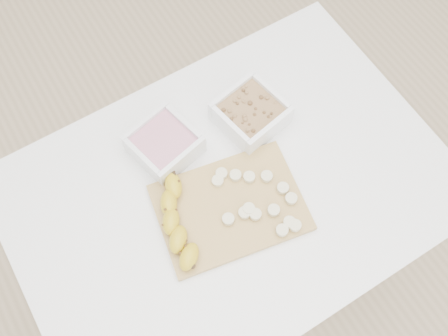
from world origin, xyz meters
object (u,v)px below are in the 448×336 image
bowl_yogurt (164,144)px  banana (178,223)px  bowl_granola (251,113)px  cutting_board (230,207)px  table (230,203)px

bowl_yogurt → banana: size_ratio=0.76×
bowl_granola → cutting_board: size_ratio=0.52×
bowl_granola → banana: (-0.28, -0.15, -0.00)m
cutting_board → banana: 0.13m
table → bowl_yogurt: 0.22m
table → cutting_board: 0.11m
bowl_granola → cutting_board: bearing=-133.8°
table → bowl_yogurt: bearing=116.0°
bowl_yogurt → banana: bearing=-109.9°
table → cutting_board: cutting_board is taller
cutting_board → banana: (-0.12, 0.02, 0.03)m
bowl_granola → cutting_board: (-0.16, -0.17, -0.03)m
cutting_board → table: bearing=56.2°
table → banana: banana is taller
bowl_yogurt → bowl_granola: size_ratio=0.99×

